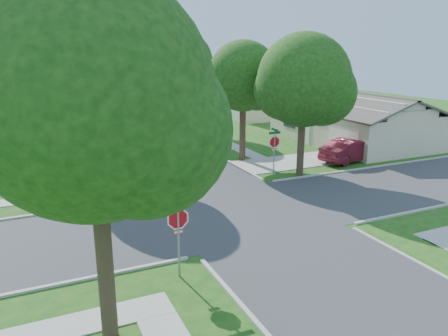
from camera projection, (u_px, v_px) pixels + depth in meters
name	position (u px, v px, depth m)	size (l,w,h in m)	color
ground	(240.00, 212.00, 21.19)	(100.00, 100.00, 0.00)	#174B14
road_ns	(240.00, 212.00, 21.19)	(7.00, 100.00, 0.02)	#333335
sidewalk_ne	(182.00, 123.00, 46.43)	(1.20, 40.00, 0.04)	#9E9B91
sidewalk_nw	(60.00, 132.00, 41.53)	(1.20, 40.00, 0.04)	#9E9B91
driveway	(295.00, 161.00, 30.58)	(8.80, 3.60, 0.05)	#9E9B91
stop_sign_sw	(178.00, 222.00, 14.64)	(1.05, 0.80, 2.98)	gray
stop_sign_ne	(274.00, 144.00, 26.66)	(1.05, 0.80, 2.98)	gray
tree_e_near	(244.00, 79.00, 29.50)	(4.97, 4.80, 8.28)	#38281C
tree_e_mid	(184.00, 64.00, 39.86)	(5.59, 5.40, 9.21)	#38281C
tree_e_far	(147.00, 63.00, 51.33)	(5.17, 5.00, 8.72)	#38281C
tree_w_near	(101.00, 76.00, 25.60)	(5.38, 5.20, 8.97)	#38281C
tree_w_mid	(76.00, 63.00, 36.02)	(5.80, 5.60, 9.56)	#38281C
tree_w_far	(63.00, 69.00, 47.67)	(4.76, 4.60, 8.04)	#38281C
tree_sw_corner	(95.00, 109.00, 10.41)	(6.21, 6.00, 9.55)	#38281C
tree_ne_corner	(305.00, 84.00, 25.95)	(5.80, 5.60, 8.66)	#38281C
house_ne_near	(351.00, 124.00, 36.85)	(8.42, 13.60, 4.23)	#BAB192
house_ne_far	(251.00, 101.00, 52.63)	(8.42, 13.60, 4.23)	#BAB192
car_driveway	(351.00, 150.00, 30.53)	(1.71, 4.91, 1.62)	maroon
car_curb_east	(175.00, 127.00, 39.34)	(1.91, 4.75, 1.62)	black
car_curb_west	(99.00, 111.00, 50.17)	(2.12, 5.22, 1.52)	black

